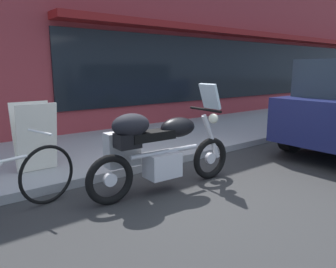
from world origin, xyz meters
name	(u,v)px	position (x,y,z in m)	size (l,w,h in m)	color
ground_plane	(203,187)	(0.00, 0.00, 0.00)	(80.00, 80.00, 0.00)	#2B2B2B
storefront_building	(271,26)	(7.45, 4.22, 3.09)	(22.91, 0.90, 6.31)	#953237
sidewalk_curb	(330,111)	(9.00, 2.55, 0.06)	(30.00, 3.02, 0.12)	#959595
touring_motorcycle	(155,147)	(-0.58, 0.29, 0.60)	(2.20, 0.74, 1.38)	black
parked_bicycle	(3,185)	(-2.31, 0.65, 0.38)	(1.69, 0.58, 0.94)	black
sandwich_board_sign	(35,137)	(-1.64, 1.80, 0.62)	(0.55, 0.42, 0.99)	silver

